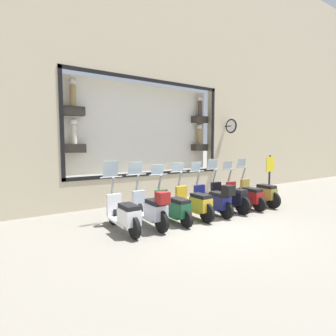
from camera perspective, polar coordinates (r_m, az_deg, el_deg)
ground_plane at (r=7.21m, az=10.01°, el=-11.96°), size 120.00×120.00×0.00m
building_facade at (r=10.33m, az=-4.55°, el=23.22°), size 1.23×36.00×10.39m
scooter_olive_0 at (r=9.64m, az=19.25°, el=-5.09°), size 1.81×0.61×1.60m
scooter_red_1 at (r=9.09m, az=16.50°, el=-5.82°), size 1.79×0.61×1.53m
scooter_black_2 at (r=8.56m, az=13.31°, el=-6.21°), size 1.81×0.60×1.62m
scooter_navy_3 at (r=8.00m, az=10.10°, el=-6.81°), size 1.80×0.60×1.56m
scooter_yellow_4 at (r=7.59m, az=5.74°, el=-7.60°), size 1.81×0.61×1.57m
scooter_green_5 at (r=7.16m, az=1.24°, el=-8.58°), size 1.79×0.60×1.54m
scooter_silver_6 at (r=6.73m, az=-3.66°, el=-8.83°), size 1.81×0.60×1.63m
scooter_white_7 at (r=6.48m, az=-9.55°, el=-9.91°), size 1.80×0.61×1.68m
shop_sign_post at (r=10.47m, az=21.24°, el=-1.71°), size 0.36×0.45×1.71m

